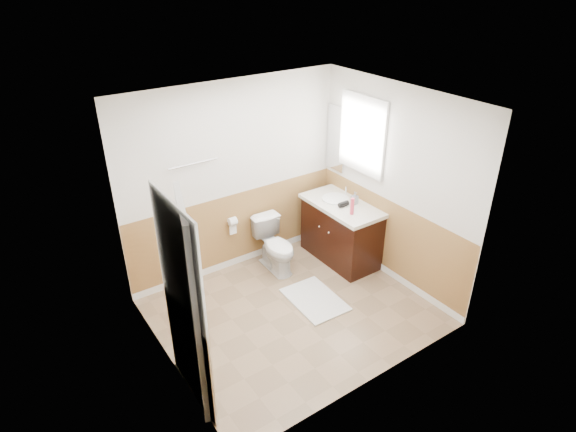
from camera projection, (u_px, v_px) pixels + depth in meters
floor at (293, 312)px, 5.73m from camera, size 3.00×3.00×0.00m
ceiling at (294, 103)px, 4.56m from camera, size 3.00×3.00×0.00m
wall_back at (234, 179)px, 6.09m from camera, size 3.00×0.00×3.00m
wall_front at (379, 278)px, 4.20m from camera, size 3.00×0.00×3.00m
wall_left at (159, 264)px, 4.39m from camera, size 0.00×3.00×3.00m
wall_right at (394, 186)px, 5.89m from camera, size 0.00×3.00×3.00m
wainscot_back at (238, 231)px, 6.43m from camera, size 3.00×0.00×3.00m
wainscot_front at (371, 342)px, 4.56m from camera, size 3.00×0.00×3.00m
wainscot_left at (170, 327)px, 4.75m from camera, size 0.00×2.60×2.60m
wainscot_right at (387, 239)px, 6.24m from camera, size 0.00×2.60×2.60m
toilet at (276, 246)px, 6.39m from camera, size 0.42×0.70×0.70m
bath_mat at (315, 300)px, 5.92m from camera, size 0.58×0.82×0.02m
vanity_cabinet at (341, 233)px, 6.58m from camera, size 0.55×1.10×0.80m
vanity_knob_left at (329, 233)px, 6.29m from camera, size 0.03×0.03×0.03m
vanity_knob_right at (319, 226)px, 6.43m from camera, size 0.03×0.03×0.03m
countertop at (342, 205)px, 6.38m from camera, size 0.60×1.15×0.05m
sink_basin at (335, 199)px, 6.47m from camera, size 0.36×0.36×0.02m
faucet at (346, 191)px, 6.53m from camera, size 0.02×0.02×0.14m
lotion_bottle at (352, 206)px, 6.06m from camera, size 0.05×0.05×0.22m
soap_dispenser at (355, 198)px, 6.32m from camera, size 0.08×0.09×0.17m
hair_dryer_body at (343, 204)px, 6.28m from camera, size 0.14×0.07×0.07m
hair_dryer_handle at (341, 206)px, 6.29m from camera, size 0.03×0.03×0.07m
mirror_panel at (336, 139)px, 6.54m from camera, size 0.02×0.35×0.90m
window_frame at (362, 135)px, 6.07m from camera, size 0.04×0.80×1.00m
window_glass at (363, 134)px, 6.08m from camera, size 0.01×0.70×0.90m
door at (192, 306)px, 4.23m from camera, size 0.29×0.78×2.04m
door_frame at (184, 308)px, 4.18m from camera, size 0.02×0.92×2.10m
door_knob at (184, 291)px, 4.53m from camera, size 0.06×0.06×0.06m
towel_bar at (193, 164)px, 5.61m from camera, size 0.62×0.02×0.02m
tp_holder_bar at (233, 221)px, 6.25m from camera, size 0.14×0.02×0.02m
tp_roll at (233, 221)px, 6.25m from camera, size 0.10×0.11×0.11m
tp_sheet at (233, 229)px, 6.30m from camera, size 0.10×0.01×0.16m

